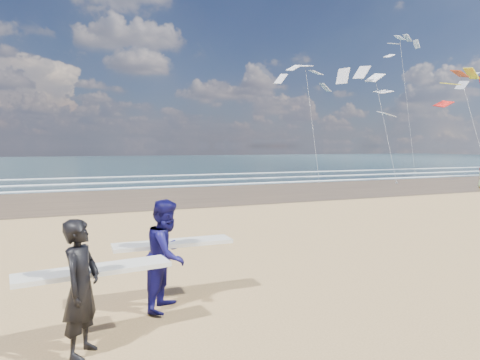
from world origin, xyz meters
name	(u,v)px	position (x,y,z in m)	size (l,w,h in m)	color
wet_sand_strip	(377,186)	(20.00, 18.00, 0.01)	(220.00, 12.00, 0.01)	#493827
ocean	(183,161)	(20.00, 72.00, 0.01)	(220.00, 100.00, 0.02)	#182F36
foam_breakers	(305,176)	(20.00, 28.10, 0.05)	(220.00, 11.70, 0.05)	white
surfer_near	(83,285)	(-1.14, -0.76, 0.97)	(2.25, 1.15, 1.91)	black
surfer_far	(167,254)	(0.33, 0.45, 0.99)	(2.21, 1.23, 1.96)	#0F0C48
kite_0	(470,111)	(29.60, 18.30, 5.79)	(6.17, 4.78, 10.22)	slate
kite_1	(311,110)	(18.17, 24.28, 5.91)	(5.38, 4.69, 10.96)	slate
kite_5	(406,94)	(35.35, 31.42, 8.80)	(5.29, 4.68, 16.66)	slate
kite_7	(382,110)	(23.41, 21.62, 5.86)	(6.62, 4.83, 10.05)	slate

